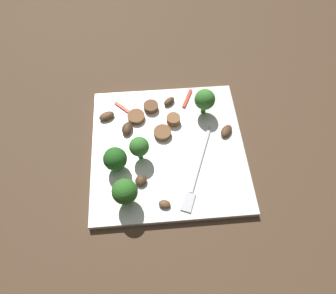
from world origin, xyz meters
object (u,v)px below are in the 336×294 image
fork (197,173)px  broccoli_floret_1 (139,147)px  broccoli_floret_3 (115,159)px  mushroom_2 (165,204)px  mushroom_3 (226,131)px  pepper_strip_1 (123,108)px  sausage_slice_2 (151,107)px  sausage_slice_3 (173,120)px  sausage_slice_1 (162,133)px  plate (168,149)px  pepper_strip_0 (187,98)px  mushroom_1 (169,101)px  broccoli_floret_2 (125,192)px  mushroom_0 (107,116)px  mushroom_4 (127,128)px  mushroom_5 (141,180)px  sausage_slice_0 (136,117)px

fork → broccoli_floret_1: (-0.04, -0.10, 0.03)m
broccoli_floret_3 → mushroom_2: 0.12m
mushroom_3 → pepper_strip_1: mushroom_3 is taller
broccoli_floret_1 → mushroom_2: bearing=20.8°
sausage_slice_2 → sausage_slice_3: bearing=49.4°
fork → pepper_strip_1: bearing=-118.7°
sausage_slice_1 → mushroom_2: sausage_slice_1 is taller
plate → mushroom_2: bearing=-7.6°
pepper_strip_0 → sausage_slice_2: bearing=-75.9°
mushroom_1 → mushroom_3: (0.08, 0.10, -0.00)m
pepper_strip_0 → pepper_strip_1: 0.13m
mushroom_2 → pepper_strip_1: mushroom_2 is taller
fork → sausage_slice_3: 0.12m
broccoli_floret_2 → sausage_slice_3: (-0.16, 0.09, -0.03)m
broccoli_floret_1 → sausage_slice_1: broccoli_floret_1 is taller
sausage_slice_2 → mushroom_0: (0.02, -0.09, 0.00)m
mushroom_4 → mushroom_5: mushroom_4 is taller
sausage_slice_0 → mushroom_3: bearing=74.4°
broccoli_floret_3 → mushroom_1: bearing=143.1°
broccoli_floret_1 → plate: bearing=107.7°
broccoli_floret_1 → pepper_strip_0: bearing=141.9°
plate → mushroom_3: mushroom_3 is taller
fork → sausage_slice_2: (-0.15, -0.07, 0.00)m
mushroom_2 → mushroom_3: size_ratio=0.66×
pepper_strip_1 → broccoli_floret_3: bearing=-4.8°
plate → mushroom_1: bearing=174.1°
fork → sausage_slice_1: bearing=-126.3°
mushroom_5 → pepper_strip_0: bearing=150.5°
plate → sausage_slice_1: 0.03m
fork → pepper_strip_0: bearing=-159.3°
broccoli_floret_2 → plate: bearing=142.3°
mushroom_5 → sausage_slice_0: bearing=-178.1°
sausage_slice_2 → mushroom_2: bearing=3.3°
mushroom_4 → pepper_strip_0: size_ratio=0.60×
sausage_slice_2 → mushroom_4: mushroom_4 is taller
sausage_slice_3 → mushroom_2: bearing=-10.0°
sausage_slice_1 → mushroom_2: bearing=-2.7°
mushroom_0 → broccoli_floret_3: bearing=10.6°
broccoli_floret_3 → mushroom_3: size_ratio=1.71×
plate → pepper_strip_0: 0.12m
broccoli_floret_3 → sausage_slice_1: 0.11m
sausage_slice_1 → mushroom_1: same height
sausage_slice_1 → plate: bearing=15.9°
mushroom_2 → sausage_slice_2: bearing=-176.7°
plate → broccoli_floret_3: size_ratio=5.44×
mushroom_0 → mushroom_2: size_ratio=1.56×
mushroom_2 → pepper_strip_1: bearing=-162.2°
broccoli_floret_3 → sausage_slice_1: broccoli_floret_3 is taller
plate → pepper_strip_0: bearing=156.4°
sausage_slice_3 → mushroom_0: sausage_slice_3 is taller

